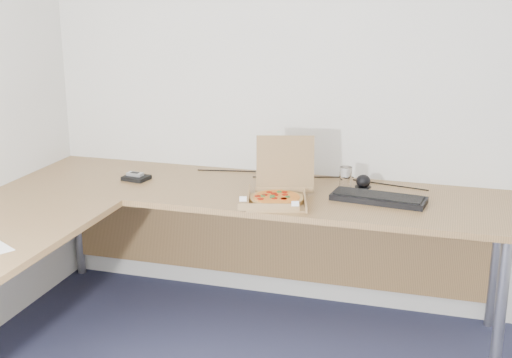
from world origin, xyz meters
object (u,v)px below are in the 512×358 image
(pizza_box, at_px, (278,195))
(keyboard, at_px, (378,199))
(desk, at_px, (159,215))
(drinking_glass, at_px, (346,178))
(wallet, at_px, (136,178))

(pizza_box, xyz_separation_m, keyboard, (0.46, 0.15, -0.02))
(keyboard, bearing_deg, pizza_box, -155.45)
(desk, height_order, keyboard, keyboard)
(drinking_glass, bearing_deg, pizza_box, -130.07)
(pizza_box, bearing_deg, keyboard, 2.36)
(pizza_box, bearing_deg, desk, -167.98)
(pizza_box, distance_m, wallet, 0.83)
(pizza_box, height_order, drinking_glass, pizza_box)
(desk, relative_size, keyboard, 5.64)
(drinking_glass, relative_size, keyboard, 0.25)
(desk, bearing_deg, keyboard, 22.98)
(drinking_glass, relative_size, wallet, 0.87)
(pizza_box, distance_m, keyboard, 0.48)
(desk, distance_m, keyboard, 1.04)
(desk, xyz_separation_m, pizza_box, (0.49, 0.26, 0.06))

